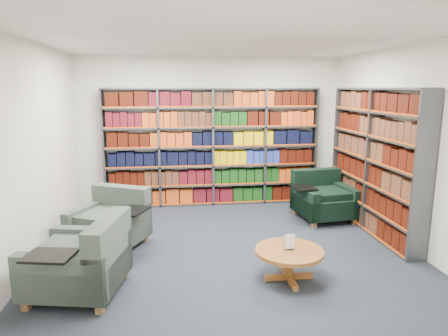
{
  "coord_description": "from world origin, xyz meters",
  "views": [
    {
      "loc": [
        -0.72,
        -5.13,
        2.21
      ],
      "look_at": [
        0.0,
        0.6,
        1.05
      ],
      "focal_mm": 32.0,
      "sensor_mm": 36.0,
      "label": 1
    }
  ],
  "objects": [
    {
      "name": "room_shell",
      "position": [
        0.0,
        0.0,
        1.4
      ],
      "size": [
        5.02,
        5.02,
        2.82
      ],
      "color": "black",
      "rests_on": "ground"
    },
    {
      "name": "bookshelf_back",
      "position": [
        0.0,
        2.34,
        1.1
      ],
      "size": [
        4.0,
        0.28,
        2.2
      ],
      "color": "#47494F",
      "rests_on": "ground"
    },
    {
      "name": "bookshelf_right",
      "position": [
        2.34,
        0.6,
        1.1
      ],
      "size": [
        0.28,
        2.5,
        2.2
      ],
      "color": "#47494F",
      "rests_on": "ground"
    },
    {
      "name": "chair_teal_left",
      "position": [
        -1.62,
        0.44,
        0.33
      ],
      "size": [
        1.19,
        1.18,
        0.81
      ],
      "color": "#002939",
      "rests_on": "ground"
    },
    {
      "name": "chair_green_right",
      "position": [
        1.79,
        1.25,
        0.33
      ],
      "size": [
        1.1,
        0.99,
        0.81
      ],
      "color": "black",
      "rests_on": "ground"
    },
    {
      "name": "chair_teal_front",
      "position": [
        -1.71,
        -0.94,
        0.34
      ],
      "size": [
        1.11,
        1.2,
        0.85
      ],
      "color": "#002939",
      "rests_on": "ground"
    },
    {
      "name": "coffee_table",
      "position": [
        0.57,
        -0.92,
        0.3
      ],
      "size": [
        0.79,
        0.79,
        0.56
      ],
      "color": "brown",
      "rests_on": "ground"
    }
  ]
}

